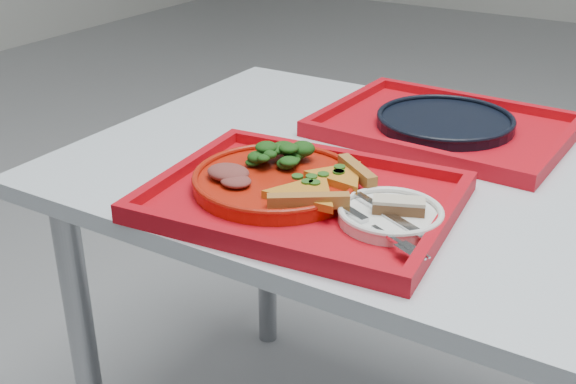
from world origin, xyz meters
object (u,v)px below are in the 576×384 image
Objects in this scene: tray_main at (303,202)px; dinner_plate at (276,183)px; navy_plate at (445,123)px; tray_far at (444,129)px; dessert_bar at (399,205)px.

dinner_plate is (-0.05, 0.01, 0.02)m from tray_main.
tray_far is at bearing 0.00° from navy_plate.
navy_plate reaches higher than tray_far.
tray_main is 1.73× the size of dinner_plate.
dessert_bar is at bearing -0.59° from dinner_plate.
tray_main is 0.16m from dessert_bar.
dinner_plate is 3.27× the size of dessert_bar.
dinner_plate is 0.42m from navy_plate.
tray_far is 0.42m from dessert_bar.
dessert_bar reaches higher than tray_far.
dessert_bar is at bearing -76.68° from tray_far.
dinner_plate reaches higher than navy_plate.
tray_main is at bearing 160.40° from dessert_bar.
tray_far is at bearing 78.54° from dessert_bar.
dessert_bar is (0.08, -0.41, 0.03)m from tray_far.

